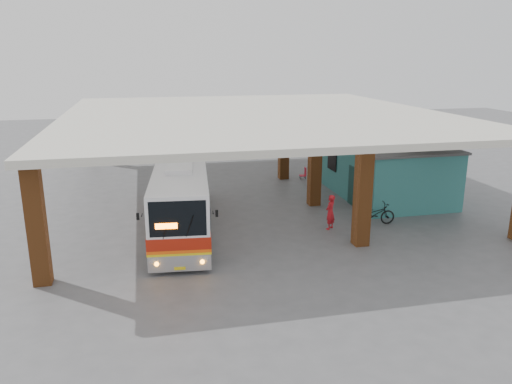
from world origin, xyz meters
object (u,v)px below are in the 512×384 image
Objects in this scene: pedestrian at (330,212)px; red_chair at (304,174)px; coach_bus at (181,194)px; motorcycle at (374,214)px.

red_chair is at bearing -143.26° from pedestrian.
pedestrian is at bearing -96.49° from red_chair.
coach_bus reaches higher than motorcycle.
motorcycle reaches higher than red_chair.
pedestrian is 2.19× the size of red_chair.
red_chair is (1.85, 9.49, -0.47)m from pedestrian.
motorcycle is at bearing 139.98° from pedestrian.
red_chair is at bearing 47.89° from coach_bus.
coach_bus is at bearing -133.29° from red_chair.
motorcycle is at bearing -83.01° from red_chair.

